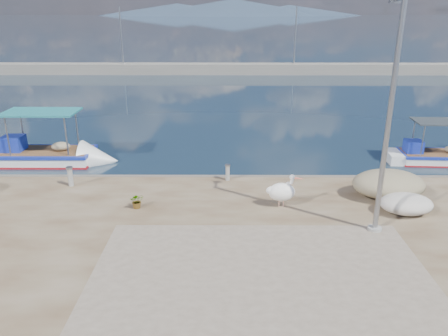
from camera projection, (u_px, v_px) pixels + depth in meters
ground at (223, 247)px, 13.91m from camera, size 1400.00×1400.00×0.00m
quay_patch at (263, 290)px, 10.92m from camera, size 9.00×7.00×0.01m
breakwater at (226, 69)px, 51.31m from camera, size 120.00×2.20×7.50m
mountains at (229, 8)px, 621.69m from camera, size 370.00×280.00×22.00m
boat_left at (46, 158)px, 21.56m from camera, size 6.25×2.11×3.01m
boat_right at (437, 158)px, 21.61m from camera, size 5.17×1.94×2.45m
pelican at (282, 191)px, 15.41m from camera, size 1.28×0.67×1.23m
lamp_post at (387, 130)px, 12.83m from camera, size 0.44×0.96×7.00m
bollard_near at (228, 172)px, 17.88m from camera, size 0.22×0.22×0.68m
bollard_far at (70, 176)px, 17.28m from camera, size 0.26×0.26×0.80m
potted_plant at (137, 201)px, 15.39m from camera, size 0.59×0.54×0.55m
net_pile_d at (406, 204)px, 15.00m from camera, size 1.81×1.35×0.68m
net_pile_c at (388, 184)px, 16.19m from camera, size 2.66×1.90×1.05m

